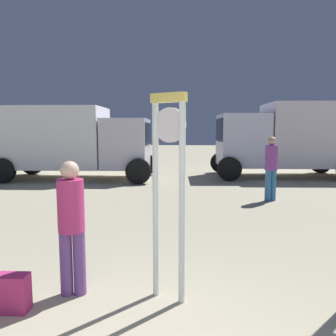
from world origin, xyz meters
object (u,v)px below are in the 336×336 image
Objects in this scene: person_near_clock at (71,221)px; person_distant at (271,165)px; standing_clock at (169,178)px; box_truck_near at (299,137)px; backpack at (13,293)px; box_truck_far at (60,139)px.

person_near_clock is 6.38m from person_distant.
person_distant is (2.54, 5.27, -0.41)m from standing_clock.
standing_clock is 0.35× the size of box_truck_near.
person_near_clock is at bearing 178.03° from standing_clock.
backpack is at bearing -122.30° from box_truck_near.
box_truck_far is at bearing 107.49° from backpack.
standing_clock is at bearing -115.69° from person_distant.
box_truck_near is at bearing 58.84° from person_near_clock.
box_truck_near is (4.91, 10.00, 0.25)m from standing_clock.
box_truck_near is 0.95× the size of box_truck_far.
box_truck_far is (-7.12, 3.79, 0.57)m from person_distant.
box_truck_far is (-9.50, -0.94, -0.09)m from box_truck_near.
person_near_clock is (-1.11, 0.04, -0.51)m from standing_clock.
person_distant is 0.27× the size of box_truck_near.
person_distant is 0.25× the size of box_truck_far.
backpack is 7.03m from person_distant.
box_truck_near reaches higher than backpack.
backpack is at bearing -126.53° from person_distant.
standing_clock reaches higher than backpack.
person_near_clock is 0.23× the size of box_truck_far.
backpack is 0.23× the size of person_distant.
box_truck_near is at bearing 63.83° from standing_clock.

